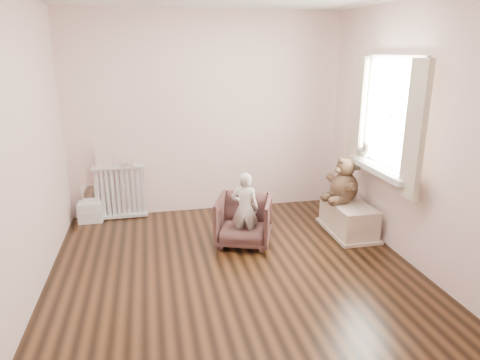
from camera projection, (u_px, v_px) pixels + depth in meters
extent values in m
cube|color=black|center=(235.00, 270.00, 4.27)|extent=(3.60, 3.60, 0.01)
cube|color=white|center=(207.00, 115.00, 5.57)|extent=(3.60, 0.02, 2.60)
cube|color=white|center=(303.00, 213.00, 2.21)|extent=(3.60, 0.02, 2.60)
cube|color=white|center=(21.00, 152.00, 3.53)|extent=(0.02, 3.60, 2.60)
cube|color=white|center=(411.00, 135.00, 4.25)|extent=(0.02, 3.60, 2.60)
cube|color=white|center=(393.00, 115.00, 4.48)|extent=(0.03, 0.90, 1.10)
cube|color=silver|center=(380.00, 169.00, 4.63)|extent=(0.22, 1.10, 0.06)
cube|color=beige|center=(415.00, 131.00, 3.94)|extent=(0.06, 0.26, 1.30)
cube|color=beige|center=(357.00, 114.00, 5.01)|extent=(0.06, 0.26, 1.30)
cube|color=silver|center=(120.00, 190.00, 5.49)|extent=(0.66, 0.13, 0.70)
cube|color=beige|center=(103.00, 155.00, 5.32)|extent=(0.19, 0.02, 0.31)
cylinder|color=#A59E8C|center=(123.00, 164.00, 5.41)|extent=(0.10, 0.10, 0.06)
cylinder|color=#A59E8C|center=(134.00, 164.00, 5.44)|extent=(0.08, 0.08, 0.04)
cube|color=silver|center=(89.00, 201.00, 5.42)|extent=(0.30, 0.21, 0.47)
imported|color=#52302D|center=(244.00, 221.00, 4.80)|extent=(0.76, 0.77, 0.55)
imported|color=silver|center=(245.00, 209.00, 4.70)|extent=(0.35, 0.29, 0.83)
cube|color=beige|center=(348.00, 216.00, 5.11)|extent=(0.42, 0.79, 0.37)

